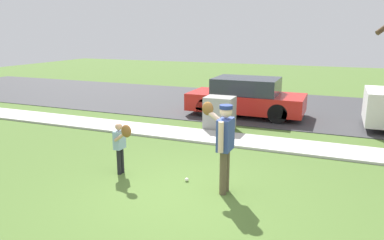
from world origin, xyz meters
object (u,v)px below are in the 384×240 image
Objects in this scene: person_adult at (223,138)px; utility_cabinet at (220,113)px; person_child at (121,141)px; parked_hatchback_red at (246,97)px; baseball at (187,180)px.

person_adult is 4.46m from utility_cabinet.
person_adult reaches higher than person_child.
person_adult is 2.21m from person_child.
utility_cabinet is at bearing 82.28° from parked_hatchback_red.
person_adult is at bearing 1.37° from person_child.
person_adult is 1.47× the size of person_child.
baseball is (1.39, 0.17, -0.69)m from person_child.
parked_hatchback_red is at bearing 93.04° from baseball.
parked_hatchback_red reaches higher than utility_cabinet.
utility_cabinet is at bearing -69.68° from person_adult.
person_adult reaches higher than utility_cabinet.
baseball is 0.07× the size of utility_cabinet.
baseball is at bearing -10.94° from person_adult.
person_adult reaches higher than parked_hatchback_red.
person_child is at bearing -100.48° from utility_cabinet.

